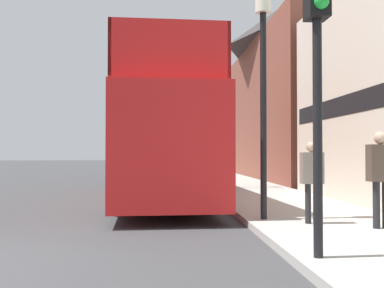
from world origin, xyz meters
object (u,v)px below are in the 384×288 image
Objects in this scene: traffic_signal at (318,34)px; lamp_post_nearest at (263,55)px; lamp_post_second at (221,101)px; pedestrian_second at (381,170)px; tour_bus at (161,140)px; pedestrian_third at (312,174)px; parked_car_ahead_of_bus at (173,169)px.

traffic_signal is 3.43m from lamp_post_nearest.
lamp_post_second is at bearing 88.23° from lamp_post_nearest.
pedestrian_second is 0.35× the size of lamp_post_second.
tour_bus reaches higher than traffic_signal.
lamp_post_nearest is (-1.84, 1.26, 2.32)m from pedestrian_second.
pedestrian_third is 9.41m from lamp_post_second.
tour_bus is at bearing 115.72° from pedestrian_third.
tour_bus is 2.29× the size of lamp_post_nearest.
pedestrian_third is 0.32× the size of lamp_post_nearest.
lamp_post_nearest is 0.99× the size of lamp_post_second.
traffic_signal is (2.03, -8.78, 1.11)m from tour_bus.
pedestrian_second reaches higher than parked_car_ahead_of_bus.
traffic_signal is (1.42, -17.53, 2.36)m from parked_car_ahead_of_bus.
pedestrian_second is 10.10m from lamp_post_second.
tour_bus is 2.69× the size of parked_car_ahead_of_bus.
pedestrian_second is 3.40m from traffic_signal.
traffic_signal is at bearing -131.68° from pedestrian_second.
traffic_signal reaches higher than pedestrian_third.
tour_bus is 2.86× the size of traffic_signal.
lamp_post_second reaches higher than traffic_signal.
parked_car_ahead_of_bus is 6.61m from lamp_post_second.
tour_bus is 7.18× the size of pedestrian_third.
parked_car_ahead_of_bus is 1.06× the size of traffic_signal.
lamp_post_nearest is at bearing 88.79° from traffic_signal.
pedestrian_second is (3.32, -15.39, 0.53)m from parked_car_ahead_of_bus.
parked_car_ahead_of_bus is at bearing 94.62° from traffic_signal.
tour_bus is 4.19m from lamp_post_second.
traffic_signal is (-0.86, -2.78, 1.93)m from pedestrian_third.
lamp_post_nearest is (1.49, -14.13, 2.85)m from parked_car_ahead_of_bus.
pedestrian_second is 1.10× the size of pedestrian_third.
tour_bus is 6.51× the size of pedestrian_second.
pedestrian_second is at bearing -34.38° from lamp_post_nearest.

